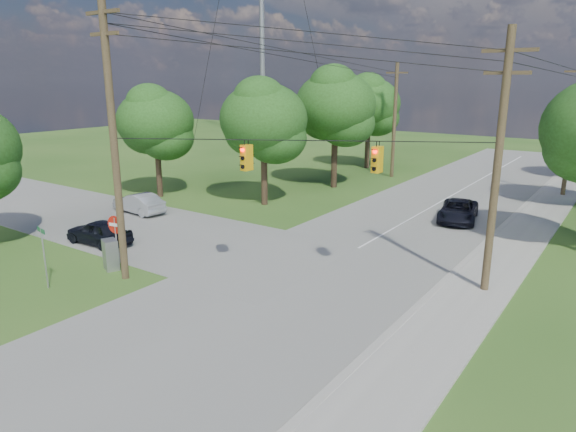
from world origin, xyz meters
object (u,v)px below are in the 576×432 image
Objects in this scene: car_cross_dark at (99,232)px; do_not_enter_sign at (115,231)px; pole_ne at (498,161)px; car_main_north at (458,211)px; pole_north_e at (572,128)px; car_cross_silver at (139,203)px; control_cabinet at (111,255)px; pole_north_w at (395,119)px; pole_sw at (113,138)px.

do_not_enter_sign is (3.79, -1.70, 1.13)m from car_cross_dark.
do_not_enter_sign is at bearing -154.63° from pole_ne.
car_main_north is (14.24, 15.64, -0.03)m from car_cross_dark.
pole_north_e is 31.34m from car_cross_silver.
pole_ne is 17.27m from control_cabinet.
car_cross_dark is at bearing 174.95° from control_cabinet.
pole_ne is 1.05× the size of pole_north_w.
pole_ne is at bearing 94.24° from car_cross_silver.
pole_north_w reaches higher than car_cross_silver.
car_cross_dark is 0.85× the size of car_main_north.
pole_sw is at bearing 62.43° from car_cross_dark.
car_cross_dark is at bearing 147.31° from do_not_enter_sign.
do_not_enter_sign reaches higher than control_cabinet.
do_not_enter_sign is at bearing -132.59° from car_main_north.
pole_north_w reaches higher than do_not_enter_sign.
control_cabinet is at bearing 166.68° from pole_sw.
pole_ne is (13.50, 7.60, -0.76)m from pole_sw.
car_cross_silver is at bearing 179.33° from pole_ne.
pole_north_w is 29.20m from do_not_enter_sign.
pole_north_e is (-0.00, 22.00, -0.34)m from pole_ne.
car_cross_silver is 20.46m from car_main_north.
pole_sw reaches higher than pole_north_e.
pole_sw reaches higher than pole_ne.
pole_ne reaches higher than control_cabinet.
pole_sw is 29.62m from pole_north_w.
pole_sw is at bearing -128.62° from car_main_north.
pole_north_w is at bearing 180.00° from pole_north_e.
pole_sw is 4.71× the size of do_not_enter_sign.
pole_ne reaches higher than pole_north_w.
control_cabinet is (-1.03, -29.26, -4.41)m from pole_north_w.
pole_ne reaches higher than do_not_enter_sign.
car_main_north is (9.58, -11.66, -4.45)m from pole_north_w.
pole_ne reaches higher than car_main_north.
pole_north_w is 29.61m from control_cabinet.
pole_ne is 2.26× the size of car_main_north.
car_cross_dark is (-18.56, -27.30, -4.42)m from pole_north_e.
pole_north_e is 2.15× the size of car_main_north.
car_cross_silver is 0.87× the size of car_main_north.
pole_sw is 15.51m from pole_ne.
pole_ne is 16.74m from do_not_enter_sign.
pole_north_e is 2.46× the size of car_cross_silver.
do_not_enter_sign is at bearing 62.69° from car_cross_dark.
car_cross_silver is (-22.13, -21.74, -4.43)m from pole_north_e.
control_cabinet reaches higher than car_main_north.
pole_ne reaches higher than car_cross_dark.
pole_north_w is (-13.90, 0.00, 0.00)m from pole_north_e.
pole_north_e is at bearing 0.00° from pole_north_w.
car_cross_dark is at bearing 155.55° from pole_sw.
pole_north_e is at bearing 65.48° from pole_sw.
do_not_enter_sign is (0.16, 0.26, 1.13)m from control_cabinet.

